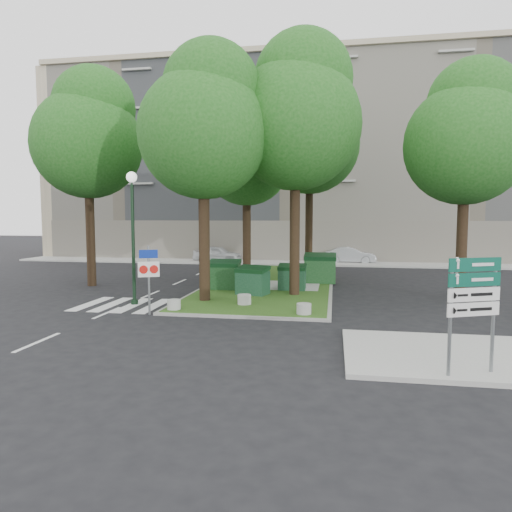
% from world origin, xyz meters
% --- Properties ---
extents(ground, '(120.00, 120.00, 0.00)m').
position_xyz_m(ground, '(0.00, 0.00, 0.00)').
color(ground, black).
rests_on(ground, ground).
extents(median_island, '(6.00, 16.00, 0.12)m').
position_xyz_m(median_island, '(0.50, 8.00, 0.06)').
color(median_island, '#1E4513').
rests_on(median_island, ground).
extents(median_kerb, '(6.30, 16.30, 0.10)m').
position_xyz_m(median_kerb, '(0.50, 8.00, 0.05)').
color(median_kerb, gray).
rests_on(median_kerb, ground).
extents(sidewalk_corner, '(5.00, 4.00, 0.12)m').
position_xyz_m(sidewalk_corner, '(6.50, -3.50, 0.06)').
color(sidewalk_corner, '#999993').
rests_on(sidewalk_corner, ground).
extents(building_sidewalk, '(42.00, 3.00, 0.12)m').
position_xyz_m(building_sidewalk, '(0.00, 18.50, 0.06)').
color(building_sidewalk, '#999993').
rests_on(building_sidewalk, ground).
extents(zebra_crossing, '(5.00, 3.00, 0.01)m').
position_xyz_m(zebra_crossing, '(-3.75, 1.50, 0.01)').
color(zebra_crossing, silver).
rests_on(zebra_crossing, ground).
extents(apartment_building, '(41.00, 12.00, 16.00)m').
position_xyz_m(apartment_building, '(0.00, 26.00, 8.00)').
color(apartment_building, tan).
rests_on(apartment_building, ground).
extents(tree_median_near_left, '(5.20, 5.20, 10.53)m').
position_xyz_m(tree_median_near_left, '(-1.41, 2.56, 7.32)').
color(tree_median_near_left, black).
rests_on(tree_median_near_left, ground).
extents(tree_median_near_right, '(5.60, 5.60, 11.46)m').
position_xyz_m(tree_median_near_right, '(2.09, 4.56, 7.99)').
color(tree_median_near_right, black).
rests_on(tree_median_near_right, ground).
extents(tree_median_mid, '(4.80, 4.80, 9.99)m').
position_xyz_m(tree_median_mid, '(-0.91, 9.06, 6.98)').
color(tree_median_mid, black).
rests_on(tree_median_mid, ground).
extents(tree_median_far, '(5.80, 5.80, 11.93)m').
position_xyz_m(tree_median_far, '(2.29, 12.06, 8.32)').
color(tree_median_far, black).
rests_on(tree_median_far, ground).
extents(tree_street_left, '(5.40, 5.40, 11.00)m').
position_xyz_m(tree_street_left, '(-8.41, 6.06, 7.65)').
color(tree_street_left, black).
rests_on(tree_street_left, ground).
extents(tree_street_right, '(5.00, 5.00, 10.06)m').
position_xyz_m(tree_street_right, '(9.09, 5.06, 6.98)').
color(tree_street_right, black).
rests_on(tree_street_right, ground).
extents(dumpster_a, '(1.50, 1.07, 1.38)m').
position_xyz_m(dumpster_a, '(-1.41, 5.53, 0.78)').
color(dumpster_a, '#0E3612').
rests_on(dumpster_a, median_island).
extents(dumpster_b, '(1.56, 1.28, 1.26)m').
position_xyz_m(dumpster_b, '(0.19, 4.22, 0.72)').
color(dumpster_b, '#10381F').
rests_on(dumpster_b, median_island).
extents(dumpster_c, '(1.30, 0.92, 1.21)m').
position_xyz_m(dumpster_c, '(1.79, 5.78, 0.70)').
color(dumpster_c, '#10381F').
rests_on(dumpster_c, median_island).
extents(dumpster_d, '(1.64, 1.15, 1.52)m').
position_xyz_m(dumpster_d, '(3.00, 8.33, 0.85)').
color(dumpster_d, '#133F17').
rests_on(dumpster_d, median_island).
extents(bollard_left, '(0.50, 0.50, 0.36)m').
position_xyz_m(bollard_left, '(-2.10, 0.50, 0.30)').
color(bollard_left, '#A5A6A1').
rests_on(bollard_left, median_island).
extents(bollard_right, '(0.52, 0.52, 0.37)m').
position_xyz_m(bollard_right, '(2.69, 0.50, 0.31)').
color(bollard_right, '#999A95').
rests_on(bollard_right, median_island).
extents(bollard_mid, '(0.53, 0.53, 0.38)m').
position_xyz_m(bollard_mid, '(0.27, 1.89, 0.31)').
color(bollard_mid, '#A9A9A4').
rests_on(bollard_mid, median_island).
extents(litter_bin, '(0.46, 0.46, 0.80)m').
position_xyz_m(litter_bin, '(3.20, 10.87, 0.52)').
color(litter_bin, yellow).
rests_on(litter_bin, median_island).
extents(street_lamp, '(0.42, 0.42, 5.30)m').
position_xyz_m(street_lamp, '(-4.21, 1.70, 3.33)').
color(street_lamp, black).
rests_on(street_lamp, ground).
extents(traffic_sign_pole, '(0.70, 0.35, 2.51)m').
position_xyz_m(traffic_sign_pole, '(-2.83, -0.03, 1.61)').
color(traffic_sign_pole, slate).
rests_on(traffic_sign_pole, ground).
extents(directional_sign, '(1.19, 0.53, 2.55)m').
position_xyz_m(directional_sign, '(6.67, -5.00, 1.81)').
color(directional_sign, slate).
rests_on(directional_sign, sidewalk_corner).
extents(car_white, '(3.82, 1.72, 1.28)m').
position_xyz_m(car_white, '(-5.22, 18.80, 0.64)').
color(car_white, silver).
rests_on(car_white, ground).
extents(car_silver, '(3.75, 1.31, 1.24)m').
position_xyz_m(car_silver, '(4.90, 19.50, 0.62)').
color(car_silver, '#A4A7AC').
rests_on(car_silver, ground).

